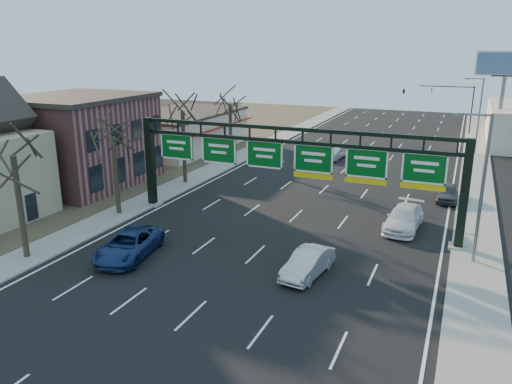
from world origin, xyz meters
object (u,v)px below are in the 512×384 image
at_px(car_white_wagon, 404,218).
at_px(sign_gantry, 291,163).
at_px(car_silver_sedan, 308,263).
at_px(car_blue_suv, 129,245).

bearing_deg(car_white_wagon, sign_gantry, -159.78).
relative_size(car_silver_sedan, car_white_wagon, 0.82).
relative_size(sign_gantry, car_silver_sedan, 5.50).
height_order(car_blue_suv, car_white_wagon, car_blue_suv).
bearing_deg(car_silver_sedan, car_blue_suv, -162.27).
bearing_deg(car_blue_suv, car_white_wagon, 28.16).
bearing_deg(sign_gantry, car_white_wagon, 16.57).
height_order(car_silver_sedan, car_white_wagon, car_white_wagon).
bearing_deg(sign_gantry, car_blue_suv, -127.68).
bearing_deg(sign_gantry, car_silver_sedan, -63.64).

